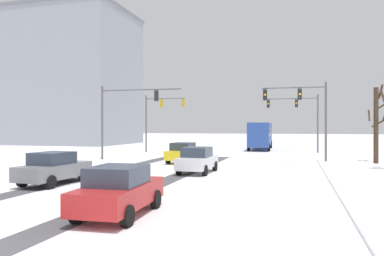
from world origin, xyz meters
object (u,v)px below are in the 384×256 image
(bus_oncoming, at_px, (261,134))
(traffic_signal_near_right, at_px, (303,106))
(traffic_signal_far_left, at_px, (159,112))
(traffic_signal_near_left, at_px, (124,108))
(car_red_fourth, at_px, (119,190))
(car_grey_third, at_px, (54,168))
(office_building_far_left_block, at_px, (76,78))
(bare_tree_sidewalk_far, at_px, (377,122))
(traffic_signal_far_right, at_px, (299,111))
(car_yellow_cab_lead, at_px, (183,153))
(car_white_second, at_px, (197,160))

(bus_oncoming, bearing_deg, traffic_signal_near_right, -73.55)
(traffic_signal_far_left, bearing_deg, traffic_signal_near_left, -87.05)
(car_red_fourth, bearing_deg, car_grey_third, 140.52)
(office_building_far_left_block, bearing_deg, car_grey_third, -58.20)
(traffic_signal_near_right, relative_size, office_building_far_left_block, 0.29)
(bus_oncoming, bearing_deg, bare_tree_sidewalk_far, -57.20)
(car_red_fourth, xyz_separation_m, bare_tree_sidewalk_far, (11.63, 21.15, 2.46))
(traffic_signal_far_right, distance_m, bare_tree_sidewalk_far, 13.05)
(traffic_signal_far_right, height_order, bare_tree_sidewalk_far, traffic_signal_far_right)
(traffic_signal_far_left, bearing_deg, office_building_far_left_block, 143.23)
(car_red_fourth, bearing_deg, traffic_signal_far_right, 79.95)
(car_yellow_cab_lead, bearing_deg, car_grey_third, -103.44)
(traffic_signal_far_left, distance_m, bus_oncoming, 13.97)
(car_red_fourth, bearing_deg, traffic_signal_far_left, 108.34)
(traffic_signal_near_left, relative_size, bus_oncoming, 0.66)
(traffic_signal_far_right, relative_size, car_yellow_cab_lead, 1.56)
(car_grey_third, bearing_deg, car_yellow_cab_lead, 76.56)
(bare_tree_sidewalk_far, bearing_deg, traffic_signal_near_right, -174.89)
(traffic_signal_near_right, bearing_deg, bare_tree_sidewalk_far, 5.11)
(traffic_signal_far_left, relative_size, traffic_signal_far_right, 1.00)
(traffic_signal_near_left, relative_size, car_red_fourth, 1.75)
(car_yellow_cab_lead, xyz_separation_m, car_red_fourth, (3.21, -17.53, 0.00))
(traffic_signal_far_left, height_order, traffic_signal_near_right, same)
(car_red_fourth, distance_m, office_building_far_left_block, 55.20)
(office_building_far_left_block, bearing_deg, car_red_fourth, -55.48)
(traffic_signal_far_left, distance_m, office_building_far_left_block, 27.23)
(traffic_signal_far_right, distance_m, traffic_signal_near_left, 20.35)
(traffic_signal_near_right, bearing_deg, bus_oncoming, 106.45)
(traffic_signal_near_right, distance_m, car_white_second, 11.85)
(car_white_second, distance_m, bus_oncoming, 26.15)
(car_grey_third, height_order, bus_oncoming, bus_oncoming)
(car_yellow_cab_lead, xyz_separation_m, car_grey_third, (-2.97, -12.43, 0.00))
(car_yellow_cab_lead, distance_m, office_building_far_left_block, 40.01)
(traffic_signal_near_right, distance_m, traffic_signal_far_right, 12.09)
(traffic_signal_far_right, height_order, car_red_fourth, traffic_signal_far_right)
(car_grey_third, bearing_deg, traffic_signal_far_left, 98.10)
(traffic_signal_far_right, bearing_deg, traffic_signal_near_right, -88.84)
(car_white_second, height_order, bare_tree_sidewalk_far, bare_tree_sidewalk_far)
(bus_oncoming, xyz_separation_m, office_building_far_left_block, (-31.78, 7.11, 9.17))
(bus_oncoming, bearing_deg, traffic_signal_far_right, -45.41)
(car_yellow_cab_lead, bearing_deg, traffic_signal_far_left, 119.28)
(traffic_signal_near_right, xyz_separation_m, office_building_far_left_block, (-36.77, 24.02, 6.56))
(bus_oncoming, height_order, office_building_far_left_block, office_building_far_left_block)
(traffic_signal_near_right, distance_m, car_yellow_cab_lead, 10.48)
(traffic_signal_far_left, bearing_deg, traffic_signal_far_right, 14.20)
(bus_oncoming, relative_size, bare_tree_sidewalk_far, 1.79)
(traffic_signal_far_right, height_order, bus_oncoming, traffic_signal_far_right)
(car_white_second, bearing_deg, car_red_fourth, -87.89)
(traffic_signal_far_left, bearing_deg, car_yellow_cab_lead, -60.72)
(traffic_signal_near_left, xyz_separation_m, car_red_fourth, (9.05, -18.82, -3.69))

